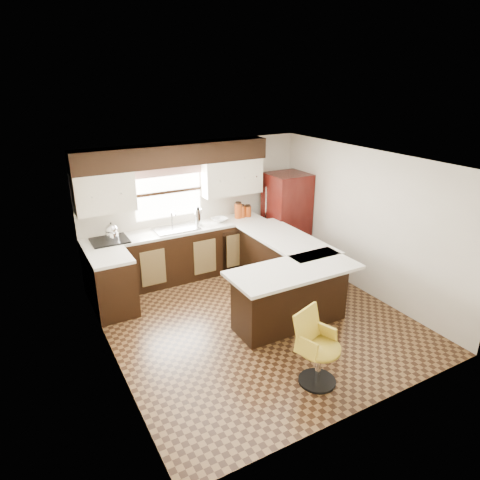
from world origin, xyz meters
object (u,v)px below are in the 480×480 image
peninsula_long (282,265)px  refrigerator (286,217)px  peninsula_return (290,297)px  bar_chair (319,350)px

peninsula_long → refrigerator: size_ratio=1.12×
refrigerator → peninsula_return: bearing=-123.1°
peninsula_return → bar_chair: bar_chair is taller
peninsula_return → bar_chair: size_ratio=1.78×
peninsula_return → refrigerator: bearing=56.9°
bar_chair → peninsula_return: bearing=50.4°
bar_chair → peninsula_long: bearing=46.7°
refrigerator → bar_chair: size_ratio=1.87×
refrigerator → peninsula_long: bearing=-127.1°
bar_chair → refrigerator: bearing=42.0°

